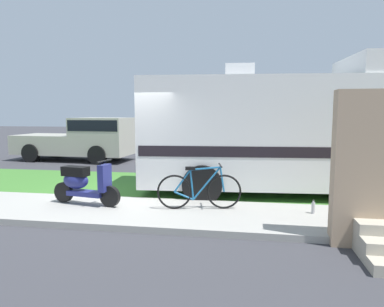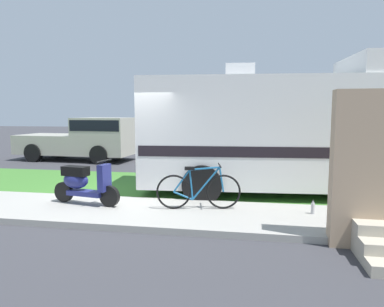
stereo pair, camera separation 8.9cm
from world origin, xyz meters
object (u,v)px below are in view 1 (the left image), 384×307
at_px(bottle_green, 313,208).
at_px(scooter, 83,183).
at_px(motorhome_rv, 284,131).
at_px(pickup_truck_near, 85,138).
at_px(bicycle, 199,190).

bearing_deg(bottle_green, scooter, -178.96).
bearing_deg(motorhome_rv, bottle_green, -79.13).
xyz_separation_m(motorhome_rv, pickup_truck_near, (-7.81, 5.02, -0.63)).
bearing_deg(motorhome_rv, pickup_truck_near, 147.26).
relative_size(motorhome_rv, bicycle, 4.09).
bearing_deg(scooter, pickup_truck_near, 116.03).
bearing_deg(bicycle, bottle_green, 1.15).
height_order(scooter, bottle_green, scooter).
distance_m(motorhome_rv, scooter, 4.92).
xyz_separation_m(scooter, pickup_truck_near, (-3.52, 7.21, 0.40)).
relative_size(scooter, pickup_truck_near, 0.31).
bearing_deg(bottle_green, pickup_truck_near, 139.04).
xyz_separation_m(scooter, bicycle, (2.47, 0.04, -0.07)).
xyz_separation_m(motorhome_rv, bottle_green, (0.40, -2.11, -1.37)).
relative_size(motorhome_rv, pickup_truck_near, 1.34).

